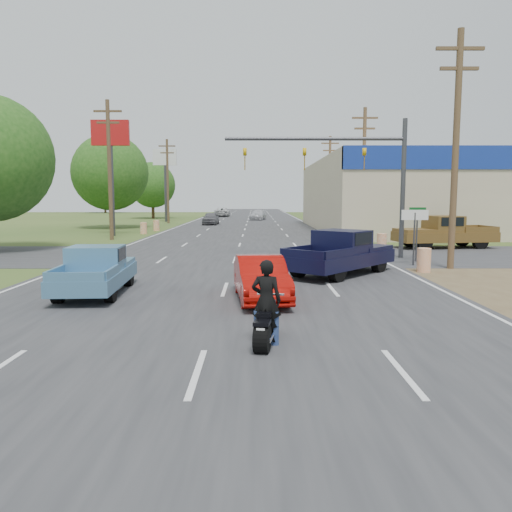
{
  "coord_description": "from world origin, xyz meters",
  "views": [
    {
      "loc": [
        1.02,
        -8.43,
        3.06
      ],
      "look_at": [
        1.04,
        6.65,
        1.3
      ],
      "focal_mm": 35.0,
      "sensor_mm": 36.0,
      "label": 1
    }
  ],
  "objects_px": {
    "rider": "(266,305)",
    "distant_car_white": "(222,212)",
    "navy_pickup": "(342,252)",
    "brown_pickup": "(442,232)",
    "blue_pickup": "(97,270)",
    "distant_car_silver": "(258,215)",
    "motorcycle": "(266,325)",
    "red_convertible": "(261,279)",
    "distant_car_grey": "(211,219)"
  },
  "relations": [
    {
      "from": "navy_pickup",
      "to": "brown_pickup",
      "type": "relative_size",
      "value": 0.87
    },
    {
      "from": "motorcycle",
      "to": "rider",
      "type": "distance_m",
      "value": 0.42
    },
    {
      "from": "navy_pickup",
      "to": "rider",
      "type": "bearing_deg",
      "value": -67.46
    },
    {
      "from": "distant_car_grey",
      "to": "distant_car_white",
      "type": "distance_m",
      "value": 24.71
    },
    {
      "from": "blue_pickup",
      "to": "navy_pickup",
      "type": "distance_m",
      "value": 9.45
    },
    {
      "from": "red_convertible",
      "to": "brown_pickup",
      "type": "distance_m",
      "value": 19.33
    },
    {
      "from": "motorcycle",
      "to": "red_convertible",
      "type": "bearing_deg",
      "value": 100.46
    },
    {
      "from": "rider",
      "to": "distant_car_grey",
      "type": "distance_m",
      "value": 47.32
    },
    {
      "from": "red_convertible",
      "to": "rider",
      "type": "xyz_separation_m",
      "value": [
        0.06,
        -4.6,
        0.2
      ]
    },
    {
      "from": "motorcycle",
      "to": "distant_car_silver",
      "type": "relative_size",
      "value": 0.41
    },
    {
      "from": "distant_car_silver",
      "to": "distant_car_white",
      "type": "distance_m",
      "value": 13.27
    },
    {
      "from": "motorcycle",
      "to": "blue_pickup",
      "type": "distance_m",
      "value": 7.82
    },
    {
      "from": "distant_car_white",
      "to": "rider",
      "type": "bearing_deg",
      "value": 93.75
    },
    {
      "from": "motorcycle",
      "to": "blue_pickup",
      "type": "height_order",
      "value": "blue_pickup"
    },
    {
      "from": "distant_car_grey",
      "to": "distant_car_silver",
      "type": "relative_size",
      "value": 0.89
    },
    {
      "from": "distant_car_silver",
      "to": "distant_car_white",
      "type": "bearing_deg",
      "value": 124.67
    },
    {
      "from": "motorcycle",
      "to": "distant_car_grey",
      "type": "height_order",
      "value": "distant_car_grey"
    },
    {
      "from": "distant_car_grey",
      "to": "distant_car_silver",
      "type": "height_order",
      "value": "distant_car_grey"
    },
    {
      "from": "distant_car_grey",
      "to": "distant_car_white",
      "type": "relative_size",
      "value": 0.8
    },
    {
      "from": "blue_pickup",
      "to": "navy_pickup",
      "type": "bearing_deg",
      "value": 21.52
    },
    {
      "from": "motorcycle",
      "to": "navy_pickup",
      "type": "xyz_separation_m",
      "value": [
        3.25,
        9.73,
        0.47
      ]
    },
    {
      "from": "motorcycle",
      "to": "rider",
      "type": "xyz_separation_m",
      "value": [
        0.01,
        0.04,
        0.42
      ]
    },
    {
      "from": "rider",
      "to": "distant_car_white",
      "type": "xyz_separation_m",
      "value": [
        -5.67,
        71.72,
        -0.12
      ]
    },
    {
      "from": "motorcycle",
      "to": "navy_pickup",
      "type": "relative_size",
      "value": 0.36
    },
    {
      "from": "red_convertible",
      "to": "rider",
      "type": "bearing_deg",
      "value": -95.68
    },
    {
      "from": "motorcycle",
      "to": "blue_pickup",
      "type": "bearing_deg",
      "value": 142.6
    },
    {
      "from": "red_convertible",
      "to": "distant_car_silver",
      "type": "xyz_separation_m",
      "value": [
        0.19,
        55.19,
        0.03
      ]
    },
    {
      "from": "rider",
      "to": "navy_pickup",
      "type": "xyz_separation_m",
      "value": [
        3.25,
        9.69,
        0.05
      ]
    },
    {
      "from": "distant_car_grey",
      "to": "motorcycle",
      "type": "bearing_deg",
      "value": -81.85
    },
    {
      "from": "motorcycle",
      "to": "distant_car_silver",
      "type": "bearing_deg",
      "value": 99.69
    },
    {
      "from": "brown_pickup",
      "to": "distant_car_white",
      "type": "relative_size",
      "value": 1.18
    },
    {
      "from": "blue_pickup",
      "to": "brown_pickup",
      "type": "height_order",
      "value": "brown_pickup"
    },
    {
      "from": "brown_pickup",
      "to": "red_convertible",
      "type": "bearing_deg",
      "value": 135.34
    },
    {
      "from": "red_convertible",
      "to": "distant_car_silver",
      "type": "height_order",
      "value": "distant_car_silver"
    },
    {
      "from": "distant_car_white",
      "to": "motorcycle",
      "type": "bearing_deg",
      "value": 93.75
    },
    {
      "from": "motorcycle",
      "to": "distant_car_white",
      "type": "distance_m",
      "value": 71.98
    },
    {
      "from": "rider",
      "to": "navy_pickup",
      "type": "height_order",
      "value": "navy_pickup"
    },
    {
      "from": "blue_pickup",
      "to": "distant_car_silver",
      "type": "bearing_deg",
      "value": 80.76
    },
    {
      "from": "distant_car_white",
      "to": "distant_car_silver",
      "type": "bearing_deg",
      "value": 115.16
    },
    {
      "from": "distant_car_white",
      "to": "brown_pickup",
      "type": "bearing_deg",
      "value": 107.41
    },
    {
      "from": "red_convertible",
      "to": "navy_pickup",
      "type": "relative_size",
      "value": 0.73
    },
    {
      "from": "blue_pickup",
      "to": "distant_car_silver",
      "type": "height_order",
      "value": "blue_pickup"
    },
    {
      "from": "red_convertible",
      "to": "motorcycle",
      "type": "height_order",
      "value": "red_convertible"
    },
    {
      "from": "red_convertible",
      "to": "brown_pickup",
      "type": "relative_size",
      "value": 0.63
    },
    {
      "from": "blue_pickup",
      "to": "red_convertible",
      "type": "bearing_deg",
      "value": -15.33
    },
    {
      "from": "motorcycle",
      "to": "blue_pickup",
      "type": "relative_size",
      "value": 0.41
    },
    {
      "from": "motorcycle",
      "to": "distant_car_grey",
      "type": "distance_m",
      "value": 47.36
    },
    {
      "from": "rider",
      "to": "brown_pickup",
      "type": "xyz_separation_m",
      "value": [
        11.22,
        20.29,
        0.15
      ]
    },
    {
      "from": "distant_car_silver",
      "to": "distant_car_grey",
      "type": "bearing_deg",
      "value": -104.4
    },
    {
      "from": "red_convertible",
      "to": "distant_car_silver",
      "type": "bearing_deg",
      "value": 83.4
    }
  ]
}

